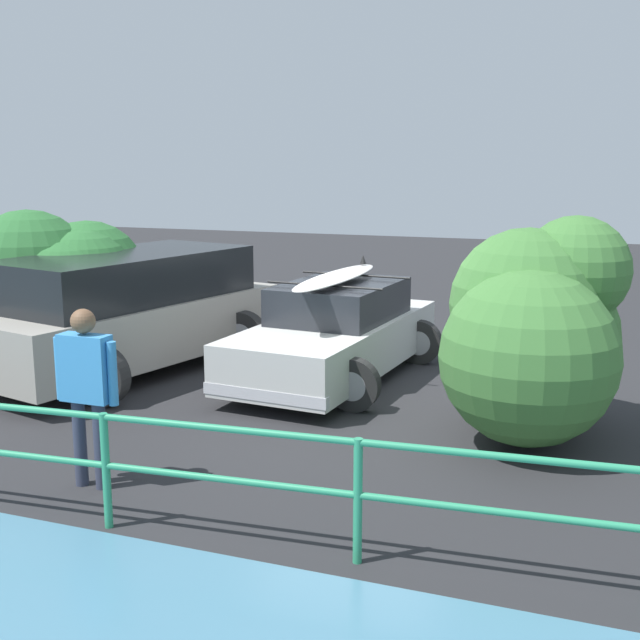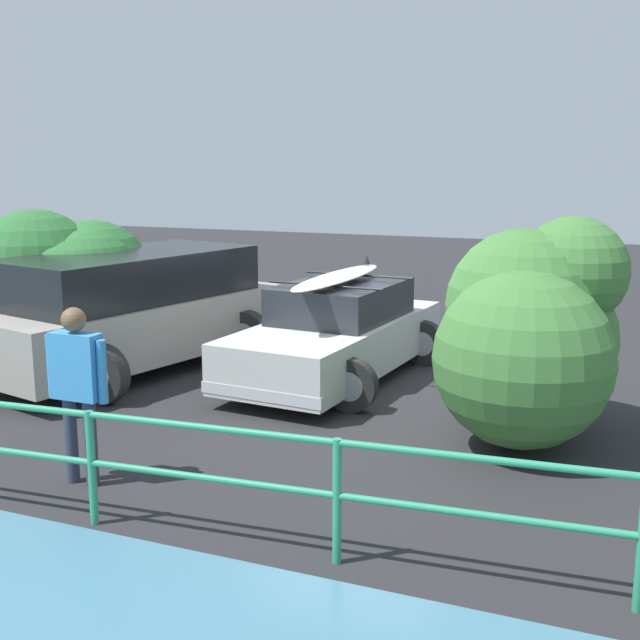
% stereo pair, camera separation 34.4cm
% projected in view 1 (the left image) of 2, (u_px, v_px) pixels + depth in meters
% --- Properties ---
extents(ground_plane, '(44.00, 44.00, 0.02)m').
position_uv_depth(ground_plane, '(355.00, 393.00, 10.63)').
color(ground_plane, '#28282B').
rests_on(ground_plane, ground).
extents(sedan_car, '(2.52, 4.32, 1.63)m').
position_uv_depth(sedan_car, '(336.00, 333.00, 11.26)').
color(sedan_car, silver).
rests_on(sedan_car, ground).
extents(suv_car, '(3.30, 5.04, 1.73)m').
position_uv_depth(suv_car, '(129.00, 310.00, 11.58)').
color(suv_car, '#9E998E').
rests_on(suv_car, ground).
extents(person_bystander, '(0.66, 0.23, 1.71)m').
position_uv_depth(person_bystander, '(86.00, 382.00, 7.38)').
color(person_bystander, '#33384C').
rests_on(person_bystander, ground).
extents(railing_fence, '(10.77, 0.83, 1.00)m').
position_uv_depth(railing_fence, '(226.00, 464.00, 6.30)').
color(railing_fence, '#2D9366').
rests_on(railing_fence, ground).
extents(bush_near_left, '(1.99, 2.77, 2.44)m').
position_uv_depth(bush_near_left, '(533.00, 329.00, 8.85)').
color(bush_near_left, brown).
rests_on(bush_near_left, ground).
extents(bush_near_right, '(2.63, 2.78, 2.38)m').
position_uv_depth(bush_near_right, '(61.00, 293.00, 11.92)').
color(bush_near_right, brown).
rests_on(bush_near_right, ground).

